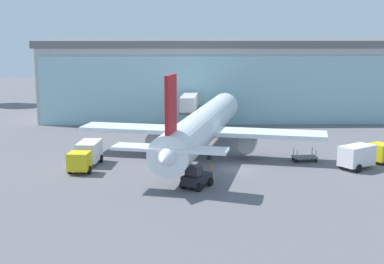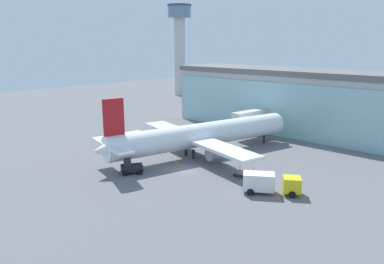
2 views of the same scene
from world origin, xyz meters
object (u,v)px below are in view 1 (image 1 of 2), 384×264
object	(u,v)px
jet_bridge	(193,101)
airplane	(204,126)
fuel_truck	(366,155)
baggage_cart	(307,157)
safety_cone_wingtip	(95,153)
pushback_tug	(198,178)
catering_truck	(88,154)
safety_cone_nose	(214,165)

from	to	relation	value
jet_bridge	airplane	world-z (taller)	airplane
fuel_truck	baggage_cart	bearing A→B (deg)	120.28
safety_cone_wingtip	pushback_tug	bearing A→B (deg)	-47.26
airplane	pushback_tug	bearing A→B (deg)	-171.41
jet_bridge	fuel_truck	size ratio (longest dim) A/B	1.96
fuel_truck	catering_truck	bearing A→B (deg)	144.39
airplane	safety_cone_wingtip	distance (m)	13.95
catering_truck	safety_cone_wingtip	size ratio (longest dim) A/B	13.53
airplane	fuel_truck	distance (m)	19.23
airplane	baggage_cart	size ratio (longest dim) A/B	13.13
airplane	jet_bridge	bearing A→B (deg)	16.48
catering_truck	pushback_tug	world-z (taller)	catering_truck
airplane	catering_truck	xyz separation A→B (m)	(-13.23, -6.12, -2.11)
safety_cone_nose	safety_cone_wingtip	distance (m)	15.67
jet_bridge	safety_cone_nose	xyz separation A→B (m)	(2.34, -25.83, -3.88)
airplane	baggage_cart	distance (m)	12.83
airplane	pushback_tug	distance (m)	14.36
baggage_cart	airplane	bearing A→B (deg)	158.82
fuel_truck	safety_cone_wingtip	bearing A→B (deg)	134.17
safety_cone_wingtip	catering_truck	bearing A→B (deg)	-86.81
jet_bridge	pushback_tug	xyz separation A→B (m)	(0.54, -33.46, -3.18)
airplane	safety_cone_nose	distance (m)	7.32
fuel_truck	pushback_tug	size ratio (longest dim) A/B	1.94
fuel_truck	safety_cone_nose	bearing A→B (deg)	145.51
jet_bridge	airplane	xyz separation A→B (m)	(1.44, -19.36, -0.57)
baggage_cart	safety_cone_wingtip	size ratio (longest dim) A/B	5.34
pushback_tug	safety_cone_nose	distance (m)	7.87
pushback_tug	safety_cone_wingtip	distance (m)	18.65
pushback_tug	safety_cone_nose	world-z (taller)	pushback_tug
airplane	baggage_cart	xyz separation A→B (m)	(11.98, -3.41, -3.08)
airplane	safety_cone_nose	world-z (taller)	airplane
catering_truck	baggage_cart	world-z (taller)	catering_truck
baggage_cart	pushback_tug	bearing A→B (deg)	-145.61
safety_cone_wingtip	jet_bridge	bearing A→B (deg)	58.52
catering_truck	fuel_truck	world-z (taller)	same
catering_truck	fuel_truck	distance (m)	31.33
airplane	safety_cone_wingtip	world-z (taller)	airplane
catering_truck	baggage_cart	distance (m)	25.37
fuel_truck	baggage_cart	distance (m)	6.78
catering_truck	jet_bridge	bearing A→B (deg)	159.34
baggage_cart	safety_cone_wingtip	distance (m)	25.70
airplane	baggage_cart	world-z (taller)	airplane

